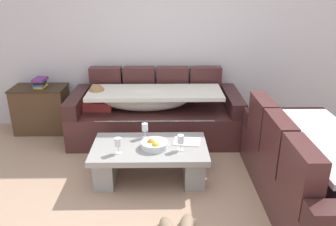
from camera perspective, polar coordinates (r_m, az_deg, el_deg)
The scene contains 13 objects.
ground_plane at distance 3.24m, azimuth 0.33°, elevation -16.35°, with size 14.00×14.00×0.00m, color tan.
back_wall at distance 4.75m, azimuth -0.17°, elevation 13.77°, with size 9.00×0.10×2.70m, color silver.
couch_along_wall at distance 4.50m, azimuth -2.50°, elevation -0.11°, with size 2.21×0.92×0.88m.
couch_near_window at distance 3.42m, azimuth 23.36°, elevation -9.35°, with size 0.92×1.94×0.88m.
coffee_table at distance 3.60m, azimuth -3.09°, elevation -7.61°, with size 1.20×0.68×0.38m.
fruit_bowl at distance 3.47m, azimuth -2.32°, elevation -5.38°, with size 0.28×0.28×0.10m.
wine_glass_near_left at distance 3.37m, azimuth -8.45°, elevation -4.99°, with size 0.07×0.07×0.17m.
wine_glass_near_right at distance 3.40m, azimuth 2.15°, elevation -4.55°, with size 0.07×0.07×0.17m.
wine_glass_far_back at distance 3.67m, azimuth -3.94°, elevation -2.52°, with size 0.07×0.07×0.17m.
open_magazine at distance 3.62m, azimuth 3.19°, elevation -4.84°, with size 0.28×0.21×0.01m, color white.
side_cabinet at distance 5.01m, azimuth -20.60°, elevation 0.62°, with size 0.72×0.44×0.64m.
book_stack_on_cabinet at distance 4.88m, azimuth -20.84°, elevation 4.86°, with size 0.17×0.23×0.13m.
pair_of_shoes at distance 3.02m, azimuth 1.49°, elevation -18.59°, with size 0.34×0.32×0.09m.
Camera 1 is at (-0.06, -2.56, 1.98)m, focal length 36.03 mm.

